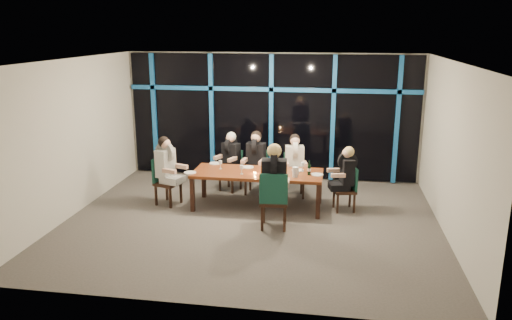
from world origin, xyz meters
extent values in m
plane|color=#5E5753|center=(0.00, 0.00, 0.00)|extent=(7.00, 7.00, 0.00)
cube|color=beige|center=(0.00, 3.00, 1.50)|extent=(7.00, 0.04, 3.00)
cube|color=beige|center=(0.00, -3.00, 1.50)|extent=(7.00, 0.04, 3.00)
cube|color=beige|center=(-3.50, 0.00, 1.50)|extent=(0.04, 6.00, 3.00)
cube|color=beige|center=(3.50, 0.00, 1.50)|extent=(0.04, 6.00, 3.00)
cube|color=white|center=(0.00, 0.00, 3.00)|extent=(7.00, 6.00, 0.04)
cube|color=black|center=(0.00, 2.94, 1.50)|extent=(6.86, 0.04, 2.94)
cube|color=#1458A1|center=(-2.90, 2.89, 1.50)|extent=(0.10, 0.10, 2.94)
cube|color=#1458A1|center=(-1.45, 2.89, 1.50)|extent=(0.10, 0.10, 2.94)
cube|color=#1458A1|center=(0.00, 2.89, 1.50)|extent=(0.10, 0.10, 2.94)
cube|color=#1458A1|center=(1.45, 2.89, 1.50)|extent=(0.10, 0.10, 2.94)
cube|color=#1458A1|center=(2.90, 2.89, 1.50)|extent=(0.10, 0.10, 2.94)
cube|color=#1458A1|center=(0.00, 2.89, 2.16)|extent=(6.86, 0.10, 0.10)
cube|color=#FF2D14|center=(1.10, 3.25, 2.15)|extent=(0.60, 0.05, 0.35)
cube|color=brown|center=(0.00, 0.80, 0.72)|extent=(2.60, 1.00, 0.06)
cube|color=black|center=(-1.24, 0.36, 0.34)|extent=(0.08, 0.08, 0.69)
cube|color=black|center=(1.24, 0.36, 0.34)|extent=(0.08, 0.08, 0.69)
cube|color=black|center=(-1.24, 1.24, 0.34)|extent=(0.08, 0.08, 0.69)
cube|color=black|center=(1.24, 1.24, 0.34)|extent=(0.08, 0.08, 0.69)
cube|color=black|center=(-0.77, 1.79, 0.42)|extent=(0.55, 0.55, 0.06)
cube|color=#174A3B|center=(-0.70, 1.97, 0.67)|extent=(0.41, 0.21, 0.47)
cube|color=black|center=(-0.99, 1.70, 0.20)|extent=(0.05, 0.05, 0.39)
cube|color=black|center=(-0.68, 1.57, 0.20)|extent=(0.05, 0.05, 0.39)
cube|color=black|center=(-0.86, 2.01, 0.20)|extent=(0.05, 0.05, 0.39)
cube|color=black|center=(-0.55, 1.88, 0.20)|extent=(0.05, 0.05, 0.39)
cube|color=black|center=(-0.18, 1.65, 0.44)|extent=(0.49, 0.49, 0.06)
cube|color=#174A3B|center=(-0.15, 1.85, 0.71)|extent=(0.45, 0.10, 0.49)
cube|color=black|center=(-0.37, 1.50, 0.21)|extent=(0.04, 0.04, 0.41)
cube|color=black|center=(-0.02, 1.45, 0.21)|extent=(0.04, 0.04, 0.41)
cube|color=black|center=(-0.33, 1.85, 0.21)|extent=(0.04, 0.04, 0.41)
cube|color=black|center=(0.02, 1.81, 0.21)|extent=(0.04, 0.04, 0.41)
cube|color=black|center=(0.68, 1.58, 0.43)|extent=(0.51, 0.51, 0.06)
cube|color=#174A3B|center=(0.64, 1.77, 0.70)|extent=(0.44, 0.13, 0.48)
cube|color=black|center=(0.54, 1.37, 0.20)|extent=(0.05, 0.05, 0.41)
cube|color=black|center=(0.88, 1.44, 0.20)|extent=(0.05, 0.05, 0.41)
cube|color=black|center=(0.48, 1.72, 0.20)|extent=(0.05, 0.05, 0.41)
cube|color=black|center=(0.82, 1.78, 0.20)|extent=(0.05, 0.05, 0.41)
cube|color=black|center=(-1.85, 0.69, 0.45)|extent=(0.57, 0.57, 0.06)
cube|color=#174A3B|center=(-2.04, 0.75, 0.73)|extent=(0.19, 0.45, 0.50)
cube|color=black|center=(-1.74, 0.46, 0.21)|extent=(0.05, 0.05, 0.42)
cube|color=black|center=(-1.62, 0.81, 0.21)|extent=(0.05, 0.05, 0.42)
cube|color=black|center=(-2.08, 0.58, 0.21)|extent=(0.05, 0.05, 0.42)
cube|color=black|center=(-1.97, 0.92, 0.21)|extent=(0.05, 0.05, 0.42)
cube|color=black|center=(1.74, 0.90, 0.42)|extent=(0.50, 0.50, 0.06)
cube|color=#174A3B|center=(1.92, 0.95, 0.66)|extent=(0.14, 0.41, 0.46)
cube|color=black|center=(1.54, 1.03, 0.19)|extent=(0.04, 0.04, 0.39)
cube|color=black|center=(1.61, 0.70, 0.19)|extent=(0.04, 0.04, 0.39)
cube|color=black|center=(1.86, 1.10, 0.19)|extent=(0.04, 0.04, 0.39)
cube|color=black|center=(1.94, 0.78, 0.19)|extent=(0.04, 0.04, 0.39)
cube|color=black|center=(0.46, -0.19, 0.50)|extent=(0.54, 0.54, 0.07)
cube|color=#174A3B|center=(0.48, -0.42, 0.80)|extent=(0.50, 0.09, 0.56)
cube|color=black|center=(0.64, 0.02, 0.23)|extent=(0.05, 0.05, 0.47)
cube|color=black|center=(0.24, -0.01, 0.23)|extent=(0.05, 0.05, 0.47)
cube|color=black|center=(0.67, -0.38, 0.23)|extent=(0.05, 0.05, 0.47)
cube|color=black|center=(0.27, -0.41, 0.23)|extent=(0.05, 0.05, 0.47)
cube|color=black|center=(-0.82, 1.69, 0.51)|extent=(0.46, 0.49, 0.13)
cube|color=black|center=(-0.76, 1.83, 0.82)|extent=(0.43, 0.35, 0.52)
cylinder|color=black|center=(-0.76, 1.83, 1.03)|extent=(0.24, 0.40, 0.39)
sphere|color=tan|center=(-0.77, 1.81, 1.20)|extent=(0.20, 0.20, 0.20)
sphere|color=silver|center=(-0.75, 1.85, 1.22)|extent=(0.22, 0.22, 0.22)
cube|color=tan|center=(-1.02, 1.70, 0.79)|extent=(0.18, 0.29, 0.07)
cube|color=tan|center=(-0.67, 1.55, 0.79)|extent=(0.18, 0.29, 0.07)
cube|color=black|center=(-0.19, 1.53, 0.54)|extent=(0.40, 0.45, 0.14)
cube|color=black|center=(-0.17, 1.69, 0.87)|extent=(0.42, 0.28, 0.55)
cylinder|color=black|center=(-0.17, 1.69, 1.08)|extent=(0.15, 0.42, 0.41)
sphere|color=tan|center=(-0.17, 1.67, 1.26)|extent=(0.21, 0.21, 0.21)
sphere|color=black|center=(-0.17, 1.71, 1.29)|extent=(0.23, 0.23, 0.23)
cube|color=tan|center=(-0.40, 1.48, 0.79)|extent=(0.11, 0.30, 0.08)
cube|color=tan|center=(-0.01, 1.43, 0.79)|extent=(0.11, 0.30, 0.08)
cube|color=silver|center=(0.70, 1.46, 0.53)|extent=(0.42, 0.46, 0.14)
cube|color=silver|center=(0.67, 1.62, 0.85)|extent=(0.42, 0.30, 0.54)
cylinder|color=silver|center=(0.67, 1.62, 1.06)|extent=(0.17, 0.42, 0.41)
sphere|color=tan|center=(0.68, 1.60, 1.24)|extent=(0.20, 0.20, 0.20)
sphere|color=black|center=(0.67, 1.63, 1.27)|extent=(0.22, 0.22, 0.22)
cube|color=tan|center=(0.53, 1.35, 0.79)|extent=(0.13, 0.30, 0.08)
cube|color=tan|center=(0.91, 1.42, 0.79)|extent=(0.13, 0.30, 0.08)
cube|color=black|center=(-1.74, 0.65, 0.55)|extent=(0.52, 0.48, 0.14)
cube|color=black|center=(-1.89, 0.70, 0.89)|extent=(0.36, 0.46, 0.56)
cylinder|color=black|center=(-1.89, 0.70, 1.11)|extent=(0.43, 0.23, 0.42)
sphere|color=tan|center=(-1.87, 0.70, 1.29)|extent=(0.21, 0.21, 0.21)
sphere|color=black|center=(-1.91, 0.71, 1.32)|extent=(0.23, 0.23, 0.23)
cube|color=tan|center=(-1.72, 0.44, 0.79)|extent=(0.31, 0.17, 0.08)
cube|color=tan|center=(-1.60, 0.82, 0.79)|extent=(0.31, 0.17, 0.08)
cube|color=black|center=(1.63, 0.88, 0.51)|extent=(0.45, 0.41, 0.13)
cube|color=black|center=(1.77, 0.91, 0.81)|extent=(0.30, 0.41, 0.52)
cylinder|color=black|center=(1.77, 0.91, 1.02)|extent=(0.40, 0.18, 0.39)
sphere|color=tan|center=(1.75, 0.91, 1.18)|extent=(0.19, 0.19, 0.19)
sphere|color=tan|center=(1.79, 0.92, 1.21)|extent=(0.21, 0.21, 0.21)
cube|color=tan|center=(1.51, 1.04, 0.79)|extent=(0.29, 0.14, 0.07)
cube|color=tan|center=(1.60, 0.68, 0.79)|extent=(0.29, 0.14, 0.07)
cube|color=black|center=(0.45, -0.06, 0.61)|extent=(0.44, 0.50, 0.16)
cube|color=black|center=(0.46, -0.24, 0.98)|extent=(0.46, 0.30, 0.62)
cylinder|color=black|center=(0.46, -0.24, 1.23)|extent=(0.15, 0.48, 0.47)
sphere|color=tan|center=(0.46, -0.22, 1.43)|extent=(0.23, 0.23, 0.23)
sphere|color=tan|center=(0.46, -0.26, 1.46)|extent=(0.26, 0.26, 0.26)
cube|color=tan|center=(0.66, 0.04, 0.79)|extent=(0.11, 0.34, 0.09)
cube|color=tan|center=(0.22, 0.01, 0.79)|extent=(0.11, 0.34, 0.09)
cylinder|color=white|center=(-0.99, 1.28, 0.76)|extent=(0.24, 0.24, 0.01)
cylinder|color=white|center=(-0.25, 1.10, 0.76)|extent=(0.24, 0.24, 0.01)
cylinder|color=white|center=(0.79, 1.03, 0.76)|extent=(0.24, 0.24, 0.01)
cylinder|color=white|center=(-1.28, 0.52, 0.76)|extent=(0.24, 0.24, 0.01)
cylinder|color=white|center=(1.19, 0.77, 0.76)|extent=(0.24, 0.24, 0.01)
cylinder|color=white|center=(0.42, 0.36, 0.76)|extent=(0.24, 0.24, 0.01)
cylinder|color=black|center=(1.03, 0.75, 0.86)|extent=(0.06, 0.06, 0.22)
cylinder|color=black|center=(1.03, 0.75, 1.01)|extent=(0.03, 0.03, 0.08)
cylinder|color=silver|center=(1.03, 0.75, 0.86)|extent=(0.07, 0.07, 0.06)
cylinder|color=silver|center=(0.77, 0.57, 0.85)|extent=(0.11, 0.11, 0.20)
cylinder|color=silver|center=(0.84, 0.57, 0.87)|extent=(0.02, 0.02, 0.14)
cylinder|color=#FFA84C|center=(-0.03, 0.67, 0.77)|extent=(0.05, 0.05, 0.03)
cylinder|color=silver|center=(-0.29, 0.60, 0.75)|extent=(0.07, 0.07, 0.01)
cylinder|color=silver|center=(-0.29, 0.60, 0.81)|extent=(0.01, 0.01, 0.10)
cylinder|color=silver|center=(-0.29, 0.60, 0.89)|extent=(0.07, 0.07, 0.07)
cylinder|color=silver|center=(0.11, 0.89, 0.75)|extent=(0.06, 0.06, 0.01)
cylinder|color=silver|center=(0.11, 0.89, 0.80)|extent=(0.01, 0.01, 0.09)
cylinder|color=silver|center=(0.11, 0.89, 0.88)|extent=(0.06, 0.06, 0.06)
cylinder|color=silver|center=(0.54, 0.81, 0.75)|extent=(0.06, 0.06, 0.01)
cylinder|color=silver|center=(0.54, 0.81, 0.81)|extent=(0.01, 0.01, 0.10)
cylinder|color=silver|center=(0.54, 0.81, 0.89)|extent=(0.07, 0.07, 0.07)
cylinder|color=silver|center=(-0.79, 0.90, 0.75)|extent=(0.06, 0.06, 0.01)
cylinder|color=silver|center=(-0.79, 0.90, 0.81)|extent=(0.01, 0.01, 0.10)
cylinder|color=silver|center=(-0.79, 0.90, 0.89)|extent=(0.07, 0.07, 0.07)
cylinder|color=silver|center=(0.89, 0.98, 0.75)|extent=(0.07, 0.07, 0.01)
cylinder|color=silver|center=(0.89, 0.98, 0.81)|extent=(0.01, 0.01, 0.11)
cylinder|color=silver|center=(0.89, 0.98, 0.90)|extent=(0.07, 0.07, 0.08)
camera|label=1|loc=(1.49, -8.70, 3.55)|focal=35.00mm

